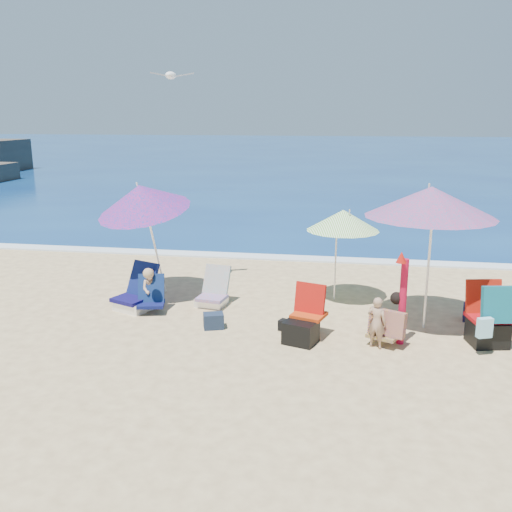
% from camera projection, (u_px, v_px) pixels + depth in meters
% --- Properties ---
extents(ground, '(120.00, 120.00, 0.00)m').
position_uv_depth(ground, '(265.00, 341.00, 8.60)').
color(ground, '#D8BC84').
rests_on(ground, ground).
extents(sea, '(120.00, 80.00, 0.12)m').
position_uv_depth(sea, '(336.00, 153.00, 51.62)').
color(sea, navy).
rests_on(sea, ground).
extents(foam, '(120.00, 0.50, 0.04)m').
position_uv_depth(foam, '(296.00, 258.00, 13.47)').
color(foam, white).
rests_on(foam, ground).
extents(umbrella_turquoise, '(2.39, 2.39, 2.36)m').
position_uv_depth(umbrella_turquoise, '(431.00, 202.00, 8.71)').
color(umbrella_turquoise, white).
rests_on(umbrella_turquoise, ground).
extents(umbrella_striped, '(1.64, 1.64, 1.77)m').
position_uv_depth(umbrella_striped, '(343.00, 220.00, 10.07)').
color(umbrella_striped, white).
rests_on(umbrella_striped, ground).
extents(umbrella_blue, '(2.29, 2.33, 2.35)m').
position_uv_depth(umbrella_blue, '(142.00, 198.00, 10.13)').
color(umbrella_blue, white).
rests_on(umbrella_blue, ground).
extents(furled_umbrella, '(0.24, 0.29, 1.48)m').
position_uv_depth(furled_umbrella, '(402.00, 293.00, 8.29)').
color(furled_umbrella, '#AF0C2B').
rests_on(furled_umbrella, ground).
extents(chair_navy, '(0.82, 0.88, 0.81)m').
position_uv_depth(chair_navy, '(136.00, 297.00, 9.99)').
color(chair_navy, '#0F0C44').
rests_on(chair_navy, ground).
extents(chair_rainbow, '(0.61, 0.73, 0.70)m').
position_uv_depth(chair_rainbow, '(213.00, 295.00, 10.20)').
color(chair_rainbow, '#D15A49').
rests_on(chair_rainbow, ground).
extents(camp_chair_left, '(0.69, 0.80, 0.86)m').
position_uv_depth(camp_chair_left, '(303.00, 325.00, 8.54)').
color(camp_chair_left, '#B8330D').
rests_on(camp_chair_left, ground).
extents(camp_chair_right, '(0.64, 0.91, 1.01)m').
position_uv_depth(camp_chair_right, '(489.00, 323.00, 8.36)').
color(camp_chair_right, '#A10B10').
rests_on(camp_chair_right, ground).
extents(person_center, '(0.62, 0.54, 0.80)m').
position_uv_depth(person_center, '(383.00, 322.00, 8.31)').
color(person_center, tan).
rests_on(person_center, ground).
extents(person_left, '(0.56, 0.60, 0.85)m').
position_uv_depth(person_left, '(151.00, 290.00, 9.86)').
color(person_left, tan).
rests_on(person_left, ground).
extents(bag_navy_a, '(0.38, 0.33, 0.25)m').
position_uv_depth(bag_navy_a, '(214.00, 321.00, 9.09)').
color(bag_navy_a, '#1A263A').
rests_on(bag_navy_a, ground).
extents(bag_navy_b, '(0.42, 0.34, 0.28)m').
position_uv_depth(bag_navy_b, '(475.00, 313.00, 9.41)').
color(bag_navy_b, '#1C1A3A').
rests_on(bag_navy_b, ground).
extents(bag_black_b, '(0.27, 0.23, 0.18)m').
position_uv_depth(bag_black_b, '(286.00, 326.00, 8.99)').
color(bag_black_b, black).
rests_on(bag_black_b, ground).
extents(seagull, '(0.77, 0.48, 0.14)m').
position_uv_depth(seagull, '(171.00, 75.00, 10.15)').
color(seagull, white).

